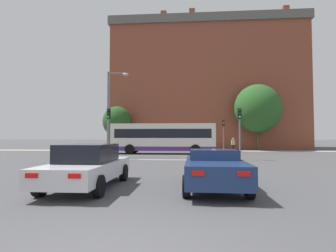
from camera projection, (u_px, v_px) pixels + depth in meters
stop_line_strip at (173, 160)px, 19.78m from camera, size 8.20×0.30×0.01m
far_pavement at (179, 151)px, 33.20m from camera, size 69.11×2.50×0.01m
brick_civic_building at (205, 89)px, 42.89m from camera, size 28.60×13.68×21.67m
car_saloon_left at (88, 166)px, 8.89m from camera, size 1.95×4.74×1.46m
car_roadster_right at (214, 168)px, 8.69m from camera, size 2.02×4.50×1.29m
bus_crossing_lead at (163, 138)px, 27.11m from camera, size 10.54×2.72×3.09m
traffic_light_near_left at (108, 125)px, 20.66m from camera, size 0.26×0.31×3.97m
traffic_light_far_right at (223, 130)px, 32.21m from camera, size 0.26×0.31×3.86m
traffic_light_near_right at (240, 125)px, 19.90m from camera, size 0.26×0.31×3.90m
street_lamp_junction at (111, 105)px, 22.47m from camera, size 1.85×0.36×7.37m
pedestrian_waiting at (233, 143)px, 32.15m from camera, size 0.43×0.28×1.64m
tree_by_building at (257, 109)px, 34.53m from camera, size 6.10×6.10×8.69m
tree_kerbside at (117, 121)px, 35.73m from camera, size 3.92×3.92×5.95m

